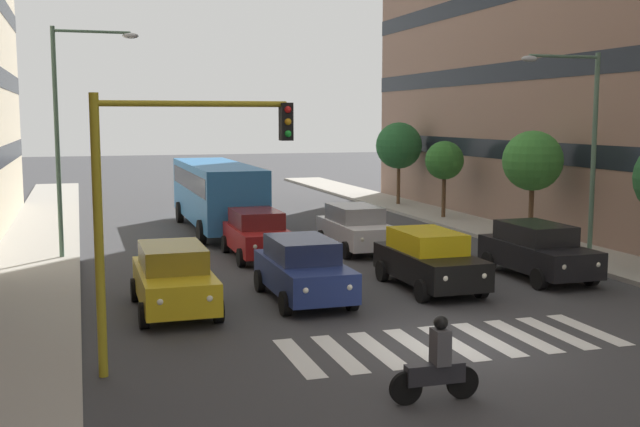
{
  "coord_description": "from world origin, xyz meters",
  "views": [
    {
      "loc": [
        7.87,
        15.13,
        5.04
      ],
      "look_at": [
        1.3,
        -5.81,
        2.29
      ],
      "focal_mm": 43.16,
      "sensor_mm": 36.0,
      "label": 1
    }
  ],
  "objects_px": {
    "street_tree_3": "(399,146)",
    "car_row2_1": "(257,234)",
    "street_tree_1": "(533,161)",
    "car_2": "(303,269)",
    "car_row2_0": "(356,228)",
    "street_tree_2": "(444,161)",
    "car_1": "(429,259)",
    "traffic_light_gantry": "(156,188)",
    "car_3": "(174,278)",
    "street_lamp_right": "(70,119)",
    "motorcycle_with_rider": "(437,366)",
    "bus_behind_traffic": "(216,189)",
    "street_lamp_left": "(582,135)",
    "car_0": "(537,250)"
  },
  "relations": [
    {
      "from": "motorcycle_with_rider",
      "to": "street_lamp_right",
      "type": "distance_m",
      "value": 17.93
    },
    {
      "from": "traffic_light_gantry",
      "to": "bus_behind_traffic",
      "type": "bearing_deg",
      "value": -103.15
    },
    {
      "from": "motorcycle_with_rider",
      "to": "street_lamp_left",
      "type": "bearing_deg",
      "value": -135.59
    },
    {
      "from": "car_1",
      "to": "motorcycle_with_rider",
      "type": "xyz_separation_m",
      "value": [
        3.8,
        8.32,
        -0.24
      ]
    },
    {
      "from": "traffic_light_gantry",
      "to": "street_tree_1",
      "type": "relative_size",
      "value": 1.26
    },
    {
      "from": "car_2",
      "to": "car_row2_1",
      "type": "bearing_deg",
      "value": -91.97
    },
    {
      "from": "traffic_light_gantry",
      "to": "street_tree_1",
      "type": "xyz_separation_m",
      "value": [
        -15.76,
        -11.39,
        -0.35
      ]
    },
    {
      "from": "street_lamp_right",
      "to": "car_2",
      "type": "bearing_deg",
      "value": 126.45
    },
    {
      "from": "car_row2_1",
      "to": "street_tree_1",
      "type": "relative_size",
      "value": 1.01
    },
    {
      "from": "car_2",
      "to": "car_row2_0",
      "type": "xyz_separation_m",
      "value": [
        -4.12,
        -7.0,
        0.0
      ]
    },
    {
      "from": "car_1",
      "to": "car_2",
      "type": "bearing_deg",
      "value": 3.55
    },
    {
      "from": "car_2",
      "to": "car_row2_1",
      "type": "xyz_separation_m",
      "value": [
        -0.23,
        -6.71,
        0.0
      ]
    },
    {
      "from": "car_row2_1",
      "to": "street_tree_1",
      "type": "height_order",
      "value": "street_tree_1"
    },
    {
      "from": "car_1",
      "to": "street_lamp_right",
      "type": "xyz_separation_m",
      "value": [
        9.98,
        -7.95,
        4.08
      ]
    },
    {
      "from": "street_lamp_right",
      "to": "traffic_light_gantry",
      "type": "bearing_deg",
      "value": 97.23
    },
    {
      "from": "motorcycle_with_rider",
      "to": "car_1",
      "type": "bearing_deg",
      "value": -114.55
    },
    {
      "from": "car_0",
      "to": "street_tree_3",
      "type": "bearing_deg",
      "value": -100.47
    },
    {
      "from": "car_row2_0",
      "to": "street_tree_1",
      "type": "distance_m",
      "value": 7.67
    },
    {
      "from": "car_3",
      "to": "street_lamp_right",
      "type": "relative_size",
      "value": 0.56
    },
    {
      "from": "car_row2_0",
      "to": "traffic_light_gantry",
      "type": "height_order",
      "value": "traffic_light_gantry"
    },
    {
      "from": "bus_behind_traffic",
      "to": "street_lamp_left",
      "type": "height_order",
      "value": "street_lamp_left"
    },
    {
      "from": "traffic_light_gantry",
      "to": "street_tree_2",
      "type": "bearing_deg",
      "value": -129.58
    },
    {
      "from": "car_row2_0",
      "to": "car_row2_1",
      "type": "relative_size",
      "value": 1.0
    },
    {
      "from": "car_row2_0",
      "to": "street_tree_1",
      "type": "relative_size",
      "value": 1.01
    },
    {
      "from": "car_3",
      "to": "car_row2_0",
      "type": "xyz_separation_m",
      "value": [
        -7.67,
        -7.14,
        0.0
      ]
    },
    {
      "from": "car_3",
      "to": "car_row2_1",
      "type": "xyz_separation_m",
      "value": [
        -3.78,
        -6.84,
        0.0
      ]
    },
    {
      "from": "street_tree_3",
      "to": "car_row2_1",
      "type": "bearing_deg",
      "value": 49.93
    },
    {
      "from": "traffic_light_gantry",
      "to": "street_tree_3",
      "type": "relative_size",
      "value": 1.19
    },
    {
      "from": "car_3",
      "to": "bus_behind_traffic",
      "type": "relative_size",
      "value": 0.42
    },
    {
      "from": "car_2",
      "to": "bus_behind_traffic",
      "type": "relative_size",
      "value": 0.42
    },
    {
      "from": "car_0",
      "to": "street_tree_1",
      "type": "relative_size",
      "value": 1.01
    },
    {
      "from": "street_tree_2",
      "to": "street_tree_3",
      "type": "bearing_deg",
      "value": -91.47
    },
    {
      "from": "car_2",
      "to": "car_row2_0",
      "type": "bearing_deg",
      "value": -120.46
    },
    {
      "from": "street_tree_1",
      "to": "street_lamp_left",
      "type": "bearing_deg",
      "value": 75.65
    },
    {
      "from": "car_0",
      "to": "car_row2_1",
      "type": "relative_size",
      "value": 1.0
    },
    {
      "from": "car_1",
      "to": "street_lamp_right",
      "type": "relative_size",
      "value": 0.56
    },
    {
      "from": "car_row2_1",
      "to": "street_lamp_right",
      "type": "distance_m",
      "value": 7.64
    },
    {
      "from": "car_3",
      "to": "traffic_light_gantry",
      "type": "relative_size",
      "value": 0.81
    },
    {
      "from": "car_row2_1",
      "to": "bus_behind_traffic",
      "type": "relative_size",
      "value": 0.42
    },
    {
      "from": "car_2",
      "to": "street_tree_2",
      "type": "xyz_separation_m",
      "value": [
        -11.31,
        -14.07,
        2.04
      ]
    },
    {
      "from": "car_3",
      "to": "street_tree_3",
      "type": "height_order",
      "value": "street_tree_3"
    },
    {
      "from": "bus_behind_traffic",
      "to": "street_lamp_right",
      "type": "height_order",
      "value": "street_lamp_right"
    },
    {
      "from": "car_3",
      "to": "bus_behind_traffic",
      "type": "height_order",
      "value": "bus_behind_traffic"
    },
    {
      "from": "street_tree_3",
      "to": "bus_behind_traffic",
      "type": "bearing_deg",
      "value": 28.41
    },
    {
      "from": "motorcycle_with_rider",
      "to": "street_lamp_left",
      "type": "height_order",
      "value": "street_lamp_left"
    },
    {
      "from": "car_2",
      "to": "traffic_light_gantry",
      "type": "height_order",
      "value": "traffic_light_gantry"
    },
    {
      "from": "car_0",
      "to": "street_lamp_left",
      "type": "distance_m",
      "value": 4.37
    },
    {
      "from": "car_1",
      "to": "car_row2_1",
      "type": "bearing_deg",
      "value": -60.2
    },
    {
      "from": "car_row2_1",
      "to": "street_tree_3",
      "type": "distance_m",
      "value": 17.64
    },
    {
      "from": "car_row2_0",
      "to": "street_tree_1",
      "type": "height_order",
      "value": "street_tree_1"
    }
  ]
}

